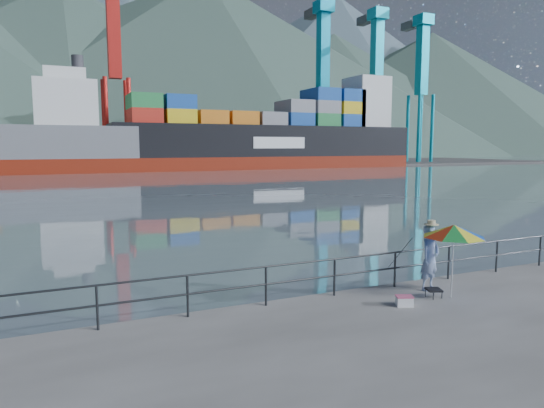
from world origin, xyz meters
The scene contains 13 objects.
ground centered at (0.00, -3.50, -0.25)m, with size 24.00×11.00×0.50m, color slate.
harbor_water centered at (0.00, 130.00, 0.00)m, with size 500.00×280.00×0.00m, color slate.
far_dock centered at (10.00, 93.00, 0.00)m, with size 200.00×40.00×0.40m, color #514F4C.
guardrail centered at (0.00, 1.70, 0.52)m, with size 22.00×0.06×1.03m.
mountains centered at (38.82, 207.75, 35.55)m, with size 600.00×332.80×80.00m.
port_cranes centered at (31.00, 84.00, 16.00)m, with size 116.00×28.00×38.40m.
container_stacks centered at (34.78, 93.59, 3.09)m, with size 58.00×5.40×7.80m.
fisherman centered at (3.69, 1.07, 0.91)m, with size 0.66×0.44×1.82m, color #2D528F.
beach_umbrella centered at (3.71, 0.26, 1.79)m, with size 2.05×2.05×1.96m.
folding_stool centered at (3.30, 0.46, 0.13)m, with size 0.48×0.48×0.25m.
cooler_bag centered at (2.16, 0.24, 0.12)m, with size 0.40×0.27×0.23m, color white.
fishing_rod centered at (3.30, 1.88, 0.00)m, with size 0.02×0.02×2.22m, color black.
container_ship centered at (32.66, 74.35, 5.86)m, with size 56.77×9.46×18.10m.
Camera 1 is at (-5.68, -9.14, 4.01)m, focal length 32.00 mm.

